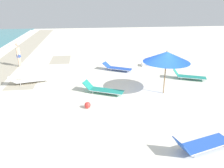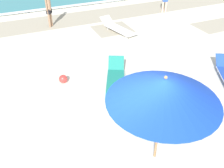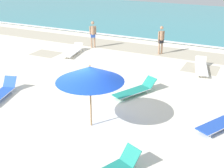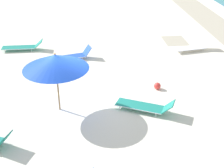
{
  "view_description": "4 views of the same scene",
  "coord_description": "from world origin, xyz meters",
  "px_view_note": "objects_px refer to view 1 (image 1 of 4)",
  "views": [
    {
      "loc": [
        -9.6,
        3.22,
        4.72
      ],
      "look_at": [
        0.7,
        1.9,
        0.68
      ],
      "focal_mm": 35.0,
      "sensor_mm": 36.0,
      "label": 1
    },
    {
      "loc": [
        -1.85,
        -4.19,
        4.92
      ],
      "look_at": [
        0.65,
        1.46,
        0.71
      ],
      "focal_mm": 40.0,
      "sensor_mm": 36.0,
      "label": 2
    },
    {
      "loc": [
        5.77,
        -9.5,
        5.77
      ],
      "look_at": [
        0.59,
        1.18,
        0.83
      ],
      "focal_mm": 50.0,
      "sensor_mm": 36.0,
      "label": 3
    },
    {
      "loc": [
        11.01,
        0.1,
        6.52
      ],
      "look_at": [
        0.27,
        1.17,
        0.74
      ],
      "focal_mm": 50.0,
      "sensor_mm": 36.0,
      "label": 4
    }
  ],
  "objects_px": {
    "beachgoer_wading_adult": "(18,53)",
    "beach_ball": "(88,105)",
    "sun_lounger_under_umbrella": "(103,89)",
    "sun_lounger_beside_umbrella": "(201,144)",
    "beach_umbrella": "(167,57)",
    "lounger_stack": "(154,65)",
    "sun_lounger_near_water_right": "(117,68)",
    "sun_lounger_mid_beach_pair_b": "(189,76)",
    "sun_lounger_mid_beach_solo": "(29,80)"
  },
  "relations": [
    {
      "from": "beach_umbrella",
      "to": "sun_lounger_beside_umbrella",
      "type": "relative_size",
      "value": 1.08
    },
    {
      "from": "sun_lounger_mid_beach_pair_b",
      "to": "beach_ball",
      "type": "height_order",
      "value": "sun_lounger_mid_beach_pair_b"
    },
    {
      "from": "sun_lounger_under_umbrella",
      "to": "sun_lounger_mid_beach_solo",
      "type": "relative_size",
      "value": 0.94
    },
    {
      "from": "lounger_stack",
      "to": "beachgoer_wading_adult",
      "type": "distance_m",
      "value": 10.12
    },
    {
      "from": "sun_lounger_near_water_right",
      "to": "lounger_stack",
      "type": "bearing_deg",
      "value": -46.88
    },
    {
      "from": "sun_lounger_beside_umbrella",
      "to": "beachgoer_wading_adult",
      "type": "bearing_deg",
      "value": 22.83
    },
    {
      "from": "beach_umbrella",
      "to": "beachgoer_wading_adult",
      "type": "height_order",
      "value": "beach_umbrella"
    },
    {
      "from": "beach_umbrella",
      "to": "lounger_stack",
      "type": "height_order",
      "value": "beach_umbrella"
    },
    {
      "from": "sun_lounger_near_water_right",
      "to": "beachgoer_wading_adult",
      "type": "bearing_deg",
      "value": 103.34
    },
    {
      "from": "sun_lounger_under_umbrella",
      "to": "beach_ball",
      "type": "relative_size",
      "value": 7.59
    },
    {
      "from": "beachgoer_wading_adult",
      "to": "beach_ball",
      "type": "height_order",
      "value": "beachgoer_wading_adult"
    },
    {
      "from": "sun_lounger_mid_beach_solo",
      "to": "beach_ball",
      "type": "relative_size",
      "value": 8.04
    },
    {
      "from": "lounger_stack",
      "to": "sun_lounger_near_water_right",
      "type": "relative_size",
      "value": 0.95
    },
    {
      "from": "sun_lounger_beside_umbrella",
      "to": "sun_lounger_near_water_right",
      "type": "height_order",
      "value": "sun_lounger_beside_umbrella"
    },
    {
      "from": "lounger_stack",
      "to": "sun_lounger_beside_umbrella",
      "type": "distance_m",
      "value": 9.84
    },
    {
      "from": "beach_umbrella",
      "to": "beachgoer_wading_adult",
      "type": "relative_size",
      "value": 1.35
    },
    {
      "from": "sun_lounger_under_umbrella",
      "to": "beachgoer_wading_adult",
      "type": "bearing_deg",
      "value": 70.68
    },
    {
      "from": "beach_umbrella",
      "to": "sun_lounger_under_umbrella",
      "type": "relative_size",
      "value": 1.06
    },
    {
      "from": "sun_lounger_under_umbrella",
      "to": "sun_lounger_beside_umbrella",
      "type": "xyz_separation_m",
      "value": [
        -5.14,
        -2.85,
        0.01
      ]
    },
    {
      "from": "sun_lounger_mid_beach_solo",
      "to": "beachgoer_wading_adult",
      "type": "relative_size",
      "value": 1.35
    },
    {
      "from": "sun_lounger_near_water_right",
      "to": "sun_lounger_mid_beach_solo",
      "type": "relative_size",
      "value": 0.89
    },
    {
      "from": "lounger_stack",
      "to": "sun_lounger_near_water_right",
      "type": "distance_m",
      "value": 3.03
    },
    {
      "from": "sun_lounger_under_umbrella",
      "to": "sun_lounger_near_water_right",
      "type": "xyz_separation_m",
      "value": [
        3.84,
        -1.35,
        -0.0
      ]
    },
    {
      "from": "beach_umbrella",
      "to": "lounger_stack",
      "type": "distance_m",
      "value": 5.45
    },
    {
      "from": "sun_lounger_mid_beach_solo",
      "to": "beach_ball",
      "type": "xyz_separation_m",
      "value": [
        -3.69,
        -3.42,
        -0.06
      ]
    },
    {
      "from": "sun_lounger_under_umbrella",
      "to": "sun_lounger_near_water_right",
      "type": "height_order",
      "value": "sun_lounger_under_umbrella"
    },
    {
      "from": "beachgoer_wading_adult",
      "to": "beach_ball",
      "type": "relative_size",
      "value": 5.97
    },
    {
      "from": "sun_lounger_under_umbrella",
      "to": "sun_lounger_mid_beach_solo",
      "type": "height_order",
      "value": "sun_lounger_under_umbrella"
    },
    {
      "from": "sun_lounger_beside_umbrella",
      "to": "sun_lounger_mid_beach_pair_b",
      "type": "height_order",
      "value": "sun_lounger_beside_umbrella"
    },
    {
      "from": "sun_lounger_mid_beach_pair_b",
      "to": "sun_lounger_under_umbrella",
      "type": "bearing_deg",
      "value": 128.5
    },
    {
      "from": "beach_umbrella",
      "to": "sun_lounger_under_umbrella",
      "type": "bearing_deg",
      "value": 82.65
    },
    {
      "from": "beach_umbrella",
      "to": "lounger_stack",
      "type": "relative_size",
      "value": 1.2
    },
    {
      "from": "sun_lounger_near_water_right",
      "to": "sun_lounger_mid_beach_pair_b",
      "type": "bearing_deg",
      "value": -90.65
    },
    {
      "from": "lounger_stack",
      "to": "beachgoer_wading_adult",
      "type": "height_order",
      "value": "beachgoer_wading_adult"
    },
    {
      "from": "beach_umbrella",
      "to": "sun_lounger_mid_beach_pair_b",
      "type": "bearing_deg",
      "value": -50.54
    },
    {
      "from": "beachgoer_wading_adult",
      "to": "beach_ball",
      "type": "distance_m",
      "value": 8.92
    },
    {
      "from": "lounger_stack",
      "to": "sun_lounger_beside_umbrella",
      "type": "bearing_deg",
      "value": -174.39
    },
    {
      "from": "lounger_stack",
      "to": "sun_lounger_mid_beach_solo",
      "type": "distance_m",
      "value": 8.92
    },
    {
      "from": "beach_umbrella",
      "to": "sun_lounger_near_water_right",
      "type": "xyz_separation_m",
      "value": [
        4.26,
        1.89,
        -1.79
      ]
    },
    {
      "from": "beachgoer_wading_adult",
      "to": "beach_ball",
      "type": "xyz_separation_m",
      "value": [
        -7.42,
        -4.88,
        -0.85
      ]
    },
    {
      "from": "sun_lounger_beside_umbrella",
      "to": "sun_lounger_mid_beach_solo",
      "type": "height_order",
      "value": "sun_lounger_beside_umbrella"
    },
    {
      "from": "beachgoer_wading_adult",
      "to": "sun_lounger_mid_beach_pair_b",
      "type": "bearing_deg",
      "value": -101.33
    },
    {
      "from": "sun_lounger_beside_umbrella",
      "to": "sun_lounger_mid_beach_solo",
      "type": "relative_size",
      "value": 0.93
    },
    {
      "from": "sun_lounger_beside_umbrella",
      "to": "beach_umbrella",
      "type": "bearing_deg",
      "value": -20.05
    },
    {
      "from": "sun_lounger_mid_beach_solo",
      "to": "beachgoer_wading_adult",
      "type": "distance_m",
      "value": 4.08
    },
    {
      "from": "lounger_stack",
      "to": "beachgoer_wading_adult",
      "type": "bearing_deg",
      "value": 97.18
    },
    {
      "from": "beach_umbrella",
      "to": "sun_lounger_near_water_right",
      "type": "height_order",
      "value": "beach_umbrella"
    },
    {
      "from": "sun_lounger_near_water_right",
      "to": "beach_ball",
      "type": "distance_m",
      "value": 5.9
    },
    {
      "from": "beach_umbrella",
      "to": "beach_ball",
      "type": "xyz_separation_m",
      "value": [
        -1.22,
        4.09,
        -1.85
      ]
    },
    {
      "from": "lounger_stack",
      "to": "sun_lounger_under_umbrella",
      "type": "height_order",
      "value": "sun_lounger_under_umbrella"
    }
  ]
}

